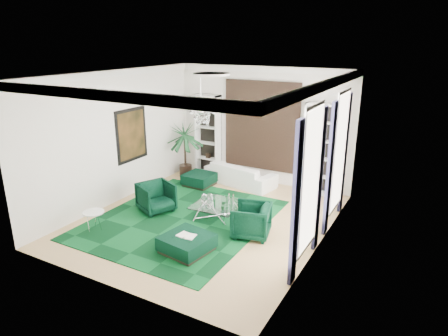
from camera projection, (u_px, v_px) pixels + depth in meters
The scene contains 30 objects.
floor at pixel (207, 220), 10.66m from camera, with size 6.00×7.00×0.02m, color tan.
ceiling at pixel (205, 73), 9.48m from camera, with size 6.00×7.00×0.02m, color white.
wall_back at pixel (262, 126), 12.99m from camera, with size 6.00×0.02×3.80m, color white.
wall_front at pixel (105, 197), 7.14m from camera, with size 6.00×0.02×3.80m, color white.
wall_left at pixel (117, 137), 11.45m from camera, with size 0.02×7.00×3.80m, color white.
wall_right at pixel (324, 169), 8.69m from camera, with size 0.02×7.00×3.80m, color white.
crown_molding at pixel (205, 78), 9.51m from camera, with size 6.00×7.00×0.18m, color white, non-canonical shape.
ceiling_medallion at pixel (212, 74), 9.74m from camera, with size 0.90×0.90×0.05m, color white.
tapestry at pixel (261, 126), 12.95m from camera, with size 2.50×0.06×2.80m, color black.
shelving_left at pixel (208, 135), 13.88m from camera, with size 0.90×0.38×2.80m, color white, non-canonical shape.
shelving_right at pixel (318, 149), 12.09m from camera, with size 0.90×0.38×2.80m, color white, non-canonical shape.
painting at pixel (132, 135), 11.95m from camera, with size 0.04×1.30×1.60m, color black.
window_near at pixel (311, 181), 7.95m from camera, with size 0.03×1.10×2.90m, color white.
curtain_near_a at pixel (296, 205), 7.39m from camera, with size 0.07×0.30×3.25m, color black.
curtain_near_b at pixel (319, 181), 8.69m from camera, with size 0.07×0.30×3.25m, color black.
window_far at pixel (340, 152), 9.95m from camera, with size 0.03×1.10×2.90m, color white.
curtain_far_a at pixel (329, 170), 9.39m from camera, with size 0.07×0.30×3.25m, color black.
curtain_far_b at pixel (345, 154), 10.69m from camera, with size 0.07×0.30×3.25m, color black.
rug at pixel (182, 219), 10.65m from camera, with size 4.20×5.00×0.02m, color black.
sofa at pixel (240, 174), 13.15m from camera, with size 2.39×0.94×0.70m, color white.
armchair_left at pixel (156, 197), 11.06m from camera, with size 0.87×0.89×0.81m, color black.
armchair_right at pixel (251, 220), 9.65m from camera, with size 0.87×0.89×0.81m, color black.
coffee_table at pixel (218, 211), 10.66m from camera, with size 1.20×1.20×0.41m, color white, non-canonical shape.
ottoman_side at pixel (199, 180), 13.06m from camera, with size 0.90×0.90×0.40m, color black.
ottoman_front at pixel (187, 244), 8.96m from camera, with size 1.00×1.00×0.40m, color black.
book at pixel (187, 235), 8.90m from camera, with size 0.42×0.28×0.03m, color white.
side_table at pixel (95, 221), 9.96m from camera, with size 0.52×0.52×0.50m, color white.
palm at pixel (185, 143), 13.67m from camera, with size 1.50×1.50×2.40m, color #1A4E28, non-canonical shape.
chandelier at pixel (201, 111), 10.10m from camera, with size 0.80×0.80×0.72m, color white, non-canonical shape.
table_plant at pixel (223, 205), 10.21m from camera, with size 0.13×0.11×0.24m, color #1A4E28.
Camera 1 is at (5.08, -8.29, 4.59)m, focal length 32.00 mm.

